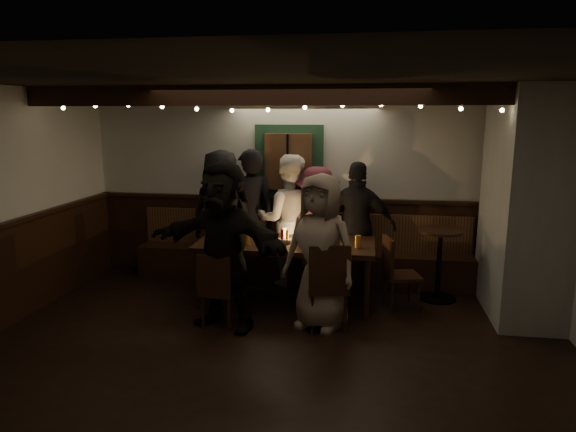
% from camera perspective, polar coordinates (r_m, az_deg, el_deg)
% --- Properties ---
extents(room, '(6.02, 5.01, 2.62)m').
position_cam_1_polar(room, '(6.10, 10.42, -0.44)').
color(room, black).
rests_on(room, ground).
extents(dining_table, '(2.15, 0.92, 0.93)m').
position_cam_1_polar(dining_table, '(6.24, -0.32, -3.50)').
color(dining_table, black).
rests_on(dining_table, ground).
extents(chair_near_left, '(0.43, 0.43, 0.84)m').
position_cam_1_polar(chair_near_left, '(5.63, -7.81, -7.73)').
color(chair_near_left, black).
rests_on(chair_near_left, ground).
extents(chair_near_right, '(0.52, 0.52, 0.96)m').
position_cam_1_polar(chair_near_right, '(5.51, 4.48, -7.31)').
color(chair_near_right, black).
rests_on(chair_near_right, ground).
extents(chair_end, '(0.48, 0.48, 0.88)m').
position_cam_1_polar(chair_end, '(6.23, 11.83, -5.77)').
color(chair_end, black).
rests_on(chair_end, ground).
extents(high_top, '(0.56, 0.56, 0.90)m').
position_cam_1_polar(high_top, '(6.66, 16.47, -4.21)').
color(high_top, black).
rests_on(high_top, ground).
extents(person_a, '(0.95, 0.66, 1.83)m').
position_cam_1_polar(person_a, '(7.05, -7.37, -0.08)').
color(person_a, black).
rests_on(person_a, ground).
extents(person_b, '(0.78, 0.65, 1.84)m').
position_cam_1_polar(person_b, '(7.04, -4.19, -0.01)').
color(person_b, black).
rests_on(person_b, ground).
extents(person_c, '(0.95, 0.79, 1.77)m').
position_cam_1_polar(person_c, '(6.90, 0.09, -0.48)').
color(person_c, silver).
rests_on(person_c, ground).
extents(person_d, '(1.12, 0.74, 1.62)m').
position_cam_1_polar(person_d, '(6.84, 3.19, -1.28)').
color(person_d, '#471723').
rests_on(person_d, ground).
extents(person_e, '(1.04, 0.53, 1.69)m').
position_cam_1_polar(person_e, '(6.81, 7.74, -1.09)').
color(person_e, black).
rests_on(person_e, ground).
extents(person_f, '(1.78, 1.09, 1.83)m').
position_cam_1_polar(person_f, '(5.54, -7.12, -3.20)').
color(person_f, black).
rests_on(person_f, ground).
extents(person_g, '(0.96, 0.79, 1.69)m').
position_cam_1_polar(person_g, '(5.51, 3.60, -3.98)').
color(person_g, '#816C5A').
rests_on(person_g, ground).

